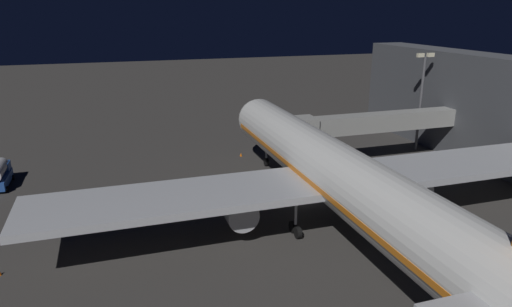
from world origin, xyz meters
TOP-DOWN VIEW (x-y plane):
  - ground_plane at (0.00, 0.00)m, footprint 320.00×320.00m
  - airliner_at_gate at (0.00, 9.54)m, footprint 58.83×58.68m
  - jet_bridge at (-13.55, -8.97)m, footprint 25.64×3.40m
  - apron_floodlight_mast at (-25.50, -12.75)m, footprint 2.90×0.50m
  - traffic_cone_nose_port at (-2.20, -17.97)m, footprint 0.36×0.36m
  - traffic_cone_nose_starboard at (2.20, -17.97)m, footprint 0.36×0.36m

SIDE VIEW (x-z plane):
  - ground_plane at x=0.00m, z-range 0.00..0.00m
  - traffic_cone_nose_port at x=-2.20m, z-range 0.00..0.55m
  - traffic_cone_nose_starboard at x=2.20m, z-range 0.00..0.55m
  - airliner_at_gate at x=0.00m, z-range -3.39..15.21m
  - jet_bridge at x=-13.55m, z-range 2.27..9.88m
  - apron_floodlight_mast at x=-25.50m, z-range 1.39..16.63m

